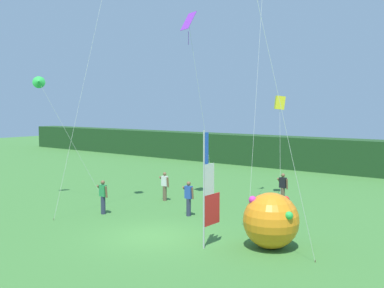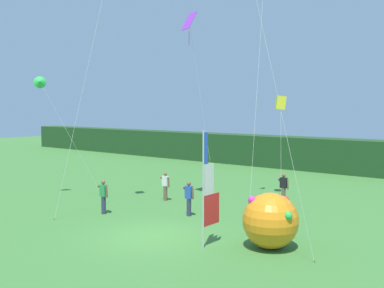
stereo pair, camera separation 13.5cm
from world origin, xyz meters
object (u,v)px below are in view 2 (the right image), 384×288
object	(u,v)px
banner_flag	(208,191)
person_far_left	(284,189)
person_mid_field	(104,196)
inflatable_balloon	(271,221)
kite_purple_diamond_1	(190,29)
kite_green_delta_3	(40,82)
kite_yellow_box_0	(281,103)
person_near_banner	(189,198)
person_far_right	(165,185)

from	to	relation	value
banner_flag	person_far_left	size ratio (longest dim) A/B	2.53
person_mid_field	inflatable_balloon	bearing A→B (deg)	1.84
kite_purple_diamond_1	kite_green_delta_3	world-z (taller)	kite_purple_diamond_1
person_mid_field	kite_yellow_box_0	bearing A→B (deg)	61.84
person_near_banner	kite_yellow_box_0	distance (m)	8.17
person_near_banner	person_mid_field	distance (m)	4.16
banner_flag	person_far_left	xyz separation A→B (m)	(-1.01, 8.03, -1.17)
banner_flag	person_near_banner	world-z (taller)	banner_flag
person_far_left	kite_purple_diamond_1	size ratio (longest dim) A/B	0.17
inflatable_balloon	kite_green_delta_3	bearing A→B (deg)	-179.85
person_far_left	person_far_right	distance (m)	6.41
person_far_left	person_near_banner	bearing A→B (deg)	-117.43
person_far_left	kite_green_delta_3	bearing A→B (deg)	-149.33
kite_green_delta_3	banner_flag	bearing A→B (deg)	-5.58
banner_flag	kite_yellow_box_0	distance (m)	10.68
banner_flag	kite_purple_diamond_1	size ratio (longest dim) A/B	0.43
person_mid_field	inflatable_balloon	distance (m)	8.93
person_far_right	kite_green_delta_3	world-z (taller)	kite_green_delta_3
inflatable_balloon	kite_purple_diamond_1	xyz separation A→B (m)	(-7.33, 4.45, 8.25)
kite_purple_diamond_1	kite_green_delta_3	bearing A→B (deg)	-147.63
person_mid_field	person_far_left	xyz separation A→B (m)	(6.00, 7.06, 0.04)
person_far_right	banner_flag	bearing A→B (deg)	-37.45
person_far_right	kite_yellow_box_0	size ratio (longest dim) A/B	0.27
inflatable_balloon	kite_green_delta_3	distance (m)	15.42
person_far_right	kite_purple_diamond_1	world-z (taller)	kite_purple_diamond_1
banner_flag	kite_purple_diamond_1	world-z (taller)	kite_purple_diamond_1
person_far_left	kite_yellow_box_0	distance (m)	5.02
person_far_right	kite_purple_diamond_1	distance (m)	8.56
kite_purple_diamond_1	kite_yellow_box_0	bearing A→B (deg)	52.82
person_near_banner	kite_purple_diamond_1	xyz separation A→B (m)	(-1.91, 2.49, 8.40)
person_far_right	kite_yellow_box_0	bearing A→B (deg)	46.38
banner_flag	person_near_banner	xyz separation A→B (m)	(-3.50, 3.22, -1.20)
person_mid_field	person_far_right	world-z (taller)	person_mid_field
person_mid_field	kite_yellow_box_0	world-z (taller)	kite_yellow_box_0
person_far_left	kite_purple_diamond_1	bearing A→B (deg)	-152.19
kite_purple_diamond_1	kite_green_delta_3	distance (m)	8.81
inflatable_balloon	kite_yellow_box_0	xyz separation A→B (m)	(-4.14, 8.65, 4.37)
person_near_banner	inflatable_balloon	distance (m)	5.76
banner_flag	person_far_left	bearing A→B (deg)	97.14
kite_yellow_box_0	inflatable_balloon	bearing A→B (deg)	-64.44
person_far_left	inflatable_balloon	world-z (taller)	inflatable_balloon
person_near_banner	person_far_left	size ratio (longest dim) A/B	0.97
person_far_left	kite_purple_diamond_1	xyz separation A→B (m)	(-4.41, -2.32, 8.37)
kite_green_delta_3	inflatable_balloon	bearing A→B (deg)	0.15
person_mid_field	banner_flag	bearing A→B (deg)	-7.88
kite_yellow_box_0	person_far_right	bearing A→B (deg)	-133.62
person_far_left	kite_purple_diamond_1	world-z (taller)	kite_purple_diamond_1
person_near_banner	person_far_right	world-z (taller)	person_near_banner
person_far_left	inflatable_balloon	size ratio (longest dim) A/B	0.83
banner_flag	kite_yellow_box_0	world-z (taller)	kite_yellow_box_0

